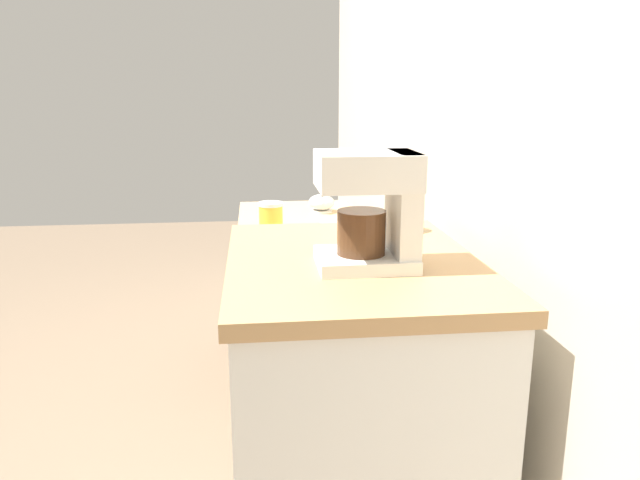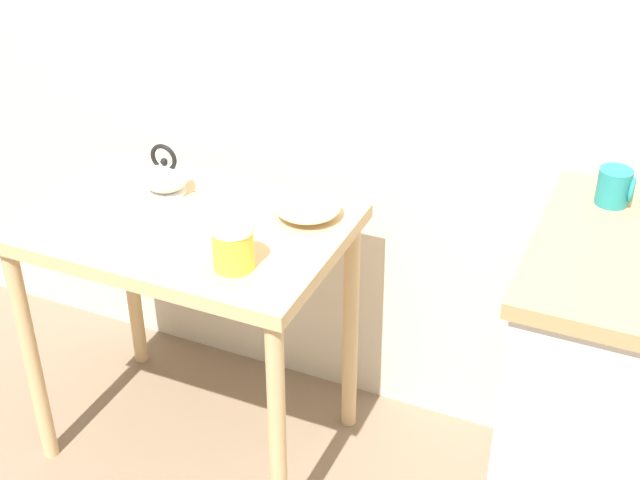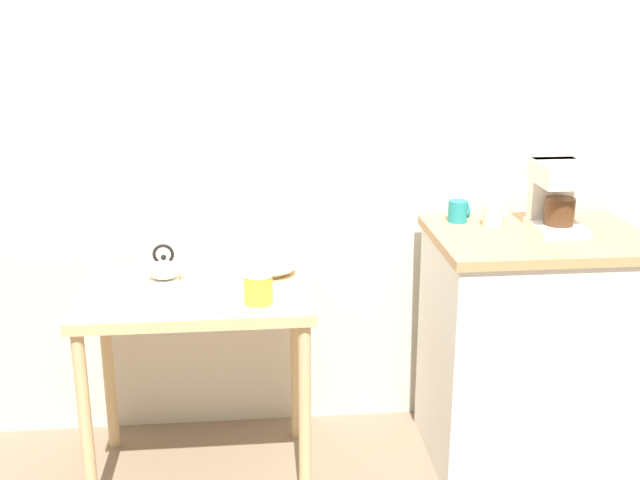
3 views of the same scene
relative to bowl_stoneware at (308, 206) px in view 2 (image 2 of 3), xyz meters
name	(u,v)px [view 2 (image 2 of 3)]	position (x,y,z in m)	size (l,w,h in m)	color
wooden_table	(186,255)	(-0.28, -0.14, -0.14)	(0.83, 0.55, 0.75)	tan
bowl_stoneware	(308,206)	(0.00, 0.00, 0.00)	(0.17, 0.17, 0.06)	beige
teakettle	(166,177)	(-0.40, -0.03, 0.02)	(0.15, 0.12, 0.14)	white
canister_enamel	(233,246)	(-0.06, -0.28, 0.03)	(0.10, 0.10, 0.11)	gold
mug_dark_teal	(615,187)	(0.72, 0.07, 0.18)	(0.08, 0.07, 0.08)	teal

